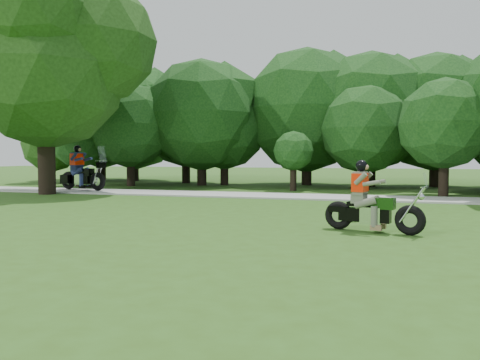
# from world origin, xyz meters

# --- Properties ---
(ground) EXTENTS (100.00, 100.00, 0.00)m
(ground) POSITION_xyz_m (0.00, 0.00, 0.00)
(ground) COLOR #2F5117
(ground) RESTS_ON ground
(walkway) EXTENTS (60.00, 2.20, 0.06)m
(walkway) POSITION_xyz_m (0.00, 8.00, 0.03)
(walkway) COLOR #9E9E99
(walkway) RESTS_ON ground
(tree_line) EXTENTS (34.53, 12.18, 7.27)m
(tree_line) POSITION_xyz_m (-0.57, 14.78, 3.60)
(tree_line) COLOR black
(tree_line) RESTS_ON ground
(big_tree_west) EXTENTS (8.64, 6.56, 9.96)m
(big_tree_west) POSITION_xyz_m (-10.54, 6.85, 5.76)
(big_tree_west) COLOR black
(big_tree_west) RESTS_ON ground
(chopper_motorcycle) EXTENTS (2.04, 0.87, 1.48)m
(chopper_motorcycle) POSITION_xyz_m (2.21, 0.47, 0.54)
(chopper_motorcycle) COLOR black
(chopper_motorcycle) RESTS_ON ground
(touring_motorcycle) EXTENTS (2.56, 1.11, 1.96)m
(touring_motorcycle) POSITION_xyz_m (-10.16, 8.21, 0.77)
(touring_motorcycle) COLOR black
(touring_motorcycle) RESTS_ON walkway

